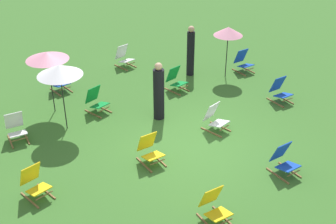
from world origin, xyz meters
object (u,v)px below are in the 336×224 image
Objects in this scene: person_0 at (191,52)px; deckchair_0 at (215,118)px; deckchair_2 at (176,80)px; deckchair_12 at (96,101)px; umbrella_0 at (228,31)px; deckchair_1 at (35,183)px; person_1 at (159,93)px; deckchair_6 at (59,80)px; deckchair_11 at (284,160)px; deckchair_13 at (124,57)px; umbrella_2 at (60,70)px; deckchair_5 at (214,207)px; deckchair_10 at (243,62)px; deckchair_14 at (280,91)px; deckchair_4 at (16,128)px; deckchair_8 at (150,150)px; umbrella_1 at (47,56)px.

deckchair_0 is at bearing -67.59° from person_0.
deckchair_0 is at bearing -111.23° from deckchair_2.
umbrella_0 reaches higher than deckchair_12.
umbrella_0 is 1.53m from person_0.
deckchair_1 is 4.60m from person_1.
deckchair_11 is (2.90, -7.46, 0.00)m from deckchair_6.
deckchair_0 is at bearing -136.77° from person_1.
deckchair_13 is 4.94m from umbrella_2.
deckchair_5 is 8.07m from deckchair_10.
deckchair_14 is 0.45× the size of person_0.
deckchair_12 is 1.03× the size of deckchair_13.
person_1 reaches higher than deckchair_0.
person_1 is at bearing -11.15° from deckchair_4.
deckchair_12 is 1.95m from umbrella_2.
deckchair_13 is at bearing 90.66° from deckchair_11.
deckchair_13 is at bearing 67.07° from deckchair_8.
umbrella_0 is (5.02, -0.25, 1.35)m from deckchair_12.
deckchair_1 is 8.20m from deckchair_14.
person_1 is at bearing -40.98° from umbrella_1.
deckchair_0 and deckchair_14 have the same top height.
deckchair_1 and deckchair_13 have the same top height.
umbrella_2 is (-1.18, 5.36, 1.50)m from deckchair_5.
deckchair_2 is 0.45× the size of person_0.
person_1 is at bearing -60.75° from deckchair_12.
umbrella_2 is at bearing -114.48° from deckchair_6.
umbrella_1 is (-3.51, -1.85, 1.49)m from deckchair_13.
deckchair_10 is at bearing 23.91° from deckchair_0.
deckchair_4 is 0.97× the size of deckchair_12.
deckchair_13 is at bearing 40.16° from umbrella_2.
deckchair_1 is 7.65m from deckchair_13.
deckchair_14 is at bearing -72.32° from deckchair_13.
umbrella_0 reaches higher than person_1.
deckchair_10 is (8.43, -0.03, 0.00)m from deckchair_4.
deckchair_5 is at bearing -171.92° from deckchair_11.
umbrella_2 is (-3.60, -3.03, 1.50)m from deckchair_13.
umbrella_1 is at bearing 157.22° from deckchair_2.
deckchair_4 is 4.17m from person_1.
deckchair_6 is (2.54, 4.88, 0.00)m from deckchair_1.
deckchair_1 is at bearing -165.35° from deckchair_2.
deckchair_14 is at bearing -84.46° from umbrella_0.
deckchair_10 is at bearing 4.09° from deckchair_1.
person_0 is (4.05, 6.38, 0.53)m from deckchair_5.
deckchair_2 is at bearing 46.10° from deckchair_8.
deckchair_14 is at bearing -98.63° from person_1.
deckchair_0 is at bearing -65.98° from deckchair_12.
deckchair_5 is 0.45× the size of umbrella_0.
person_0 is at bearing 11.10° from umbrella_2.
deckchair_8 is 6.30m from deckchair_13.
deckchair_2 is 1.00× the size of deckchair_4.
deckchair_8 is 4.36m from umbrella_1.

